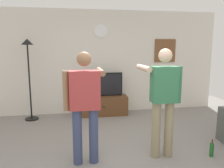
{
  "coord_description": "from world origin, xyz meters",
  "views": [
    {
      "loc": [
        -0.72,
        -2.96,
        1.76
      ],
      "look_at": [
        -0.0,
        1.2,
        1.05
      ],
      "focal_mm": 35.69,
      "sensor_mm": 36.0,
      "label": 1
    }
  ],
  "objects_px": {
    "tv_stand": "(103,106)",
    "person_standing_nearer_couch": "(163,97)",
    "beverage_bottle": "(212,150)",
    "person_standing_nearer_lamp": "(85,101)",
    "floor_lamp": "(28,63)",
    "wall_clock": "(101,31)",
    "framed_picture": "(165,51)",
    "television": "(102,84)"
  },
  "relations": [
    {
      "from": "floor_lamp",
      "to": "person_standing_nearer_lamp",
      "type": "distance_m",
      "value": 2.62
    },
    {
      "from": "floor_lamp",
      "to": "beverage_bottle",
      "type": "xyz_separation_m",
      "value": [
        3.21,
        -2.45,
        -1.27
      ]
    },
    {
      "from": "person_standing_nearer_lamp",
      "to": "television",
      "type": "bearing_deg",
      "value": 76.64
    },
    {
      "from": "person_standing_nearer_lamp",
      "to": "person_standing_nearer_couch",
      "type": "height_order",
      "value": "person_standing_nearer_couch"
    },
    {
      "from": "framed_picture",
      "to": "person_standing_nearer_couch",
      "type": "xyz_separation_m",
      "value": [
        -1.12,
        -2.65,
        -0.67
      ]
    },
    {
      "from": "television",
      "to": "framed_picture",
      "type": "xyz_separation_m",
      "value": [
        1.77,
        0.25,
        0.85
      ]
    },
    {
      "from": "person_standing_nearer_couch",
      "to": "floor_lamp",
      "type": "bearing_deg",
      "value": 136.65
    },
    {
      "from": "tv_stand",
      "to": "beverage_bottle",
      "type": "xyz_separation_m",
      "value": [
        1.45,
        -2.52,
        -0.13
      ]
    },
    {
      "from": "framed_picture",
      "to": "floor_lamp",
      "type": "bearing_deg",
      "value": -174.15
    },
    {
      "from": "floor_lamp",
      "to": "television",
      "type": "bearing_deg",
      "value": 3.7
    },
    {
      "from": "television",
      "to": "framed_picture",
      "type": "relative_size",
      "value": 1.63
    },
    {
      "from": "television",
      "to": "floor_lamp",
      "type": "bearing_deg",
      "value": -176.3
    },
    {
      "from": "television",
      "to": "tv_stand",
      "type": "bearing_deg",
      "value": -90.0
    },
    {
      "from": "tv_stand",
      "to": "beverage_bottle",
      "type": "height_order",
      "value": "tv_stand"
    },
    {
      "from": "person_standing_nearer_lamp",
      "to": "beverage_bottle",
      "type": "relative_size",
      "value": 5.82
    },
    {
      "from": "television",
      "to": "floor_lamp",
      "type": "height_order",
      "value": "floor_lamp"
    },
    {
      "from": "beverage_bottle",
      "to": "wall_clock",
      "type": "bearing_deg",
      "value": 117.28
    },
    {
      "from": "television",
      "to": "person_standing_nearer_couch",
      "type": "distance_m",
      "value": 2.49
    },
    {
      "from": "wall_clock",
      "to": "framed_picture",
      "type": "bearing_deg",
      "value": 0.16
    },
    {
      "from": "wall_clock",
      "to": "framed_picture",
      "type": "distance_m",
      "value": 1.85
    },
    {
      "from": "wall_clock",
      "to": "beverage_bottle",
      "type": "xyz_separation_m",
      "value": [
        1.45,
        -2.81,
        -2.04
      ]
    },
    {
      "from": "television",
      "to": "person_standing_nearer_couch",
      "type": "bearing_deg",
      "value": -74.79
    },
    {
      "from": "tv_stand",
      "to": "person_standing_nearer_couch",
      "type": "distance_m",
      "value": 2.55
    },
    {
      "from": "wall_clock",
      "to": "framed_picture",
      "type": "relative_size",
      "value": 0.53
    },
    {
      "from": "framed_picture",
      "to": "person_standing_nearer_couch",
      "type": "distance_m",
      "value": 2.95
    },
    {
      "from": "floor_lamp",
      "to": "person_standing_nearer_lamp",
      "type": "bearing_deg",
      "value": -62.4
    },
    {
      "from": "wall_clock",
      "to": "floor_lamp",
      "type": "relative_size",
      "value": 0.17
    },
    {
      "from": "person_standing_nearer_lamp",
      "to": "person_standing_nearer_couch",
      "type": "distance_m",
      "value": 1.22
    },
    {
      "from": "television",
      "to": "framed_picture",
      "type": "distance_m",
      "value": 1.98
    },
    {
      "from": "person_standing_nearer_couch",
      "to": "person_standing_nearer_lamp",
      "type": "bearing_deg",
      "value": -179.77
    },
    {
      "from": "tv_stand",
      "to": "framed_picture",
      "type": "height_order",
      "value": "framed_picture"
    },
    {
      "from": "tv_stand",
      "to": "floor_lamp",
      "type": "bearing_deg",
      "value": -177.8
    },
    {
      "from": "tv_stand",
      "to": "person_standing_nearer_couch",
      "type": "height_order",
      "value": "person_standing_nearer_couch"
    },
    {
      "from": "wall_clock",
      "to": "beverage_bottle",
      "type": "height_order",
      "value": "wall_clock"
    },
    {
      "from": "tv_stand",
      "to": "beverage_bottle",
      "type": "bearing_deg",
      "value": -60.1
    },
    {
      "from": "framed_picture",
      "to": "beverage_bottle",
      "type": "height_order",
      "value": "framed_picture"
    },
    {
      "from": "framed_picture",
      "to": "person_standing_nearer_lamp",
      "type": "height_order",
      "value": "framed_picture"
    },
    {
      "from": "television",
      "to": "wall_clock",
      "type": "height_order",
      "value": "wall_clock"
    },
    {
      "from": "floor_lamp",
      "to": "beverage_bottle",
      "type": "relative_size",
      "value": 6.68
    },
    {
      "from": "tv_stand",
      "to": "wall_clock",
      "type": "xyz_separation_m",
      "value": [
        0.0,
        0.29,
        1.91
      ]
    },
    {
      "from": "floor_lamp",
      "to": "tv_stand",
      "type": "bearing_deg",
      "value": 2.2
    },
    {
      "from": "framed_picture",
      "to": "person_standing_nearer_lamp",
      "type": "bearing_deg",
      "value": -131.49
    }
  ]
}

